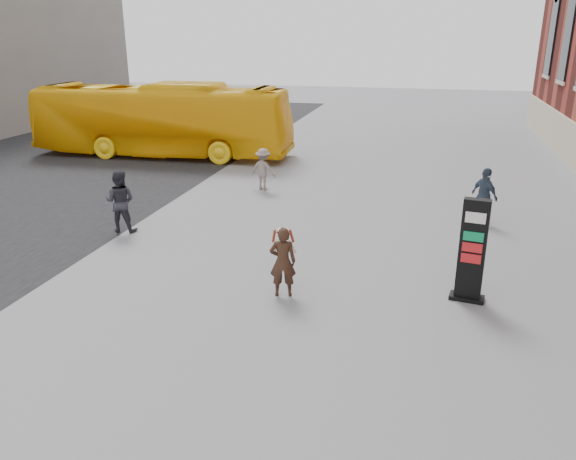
% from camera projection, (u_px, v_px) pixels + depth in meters
% --- Properties ---
extents(ground, '(100.00, 100.00, 0.00)m').
position_uv_depth(ground, '(259.00, 295.00, 12.36)').
color(ground, '#9E9EA3').
extents(info_pylon, '(0.77, 0.47, 2.27)m').
position_uv_depth(info_pylon, '(472.00, 251.00, 11.80)').
color(info_pylon, black).
rests_on(info_pylon, ground).
extents(woman, '(0.69, 0.65, 1.59)m').
position_uv_depth(woman, '(283.00, 261.00, 12.12)').
color(woman, '#352115').
rests_on(woman, ground).
extents(bus, '(12.04, 3.27, 3.32)m').
position_uv_depth(bus, '(162.00, 120.00, 25.81)').
color(bus, yellow).
rests_on(bus, road).
extents(pedestrian_a, '(0.97, 0.81, 1.81)m').
position_uv_depth(pedestrian_a, '(120.00, 201.00, 16.07)').
color(pedestrian_a, '#2C2C34').
rests_on(pedestrian_a, ground).
extents(pedestrian_b, '(1.09, 0.79, 1.52)m').
position_uv_depth(pedestrian_b, '(263.00, 169.00, 20.44)').
color(pedestrian_b, gray).
rests_on(pedestrian_b, ground).
extents(pedestrian_c, '(0.95, 1.04, 1.70)m').
position_uv_depth(pedestrian_c, '(484.00, 196.00, 16.79)').
color(pedestrian_c, '#354457').
rests_on(pedestrian_c, ground).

